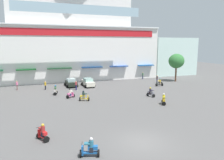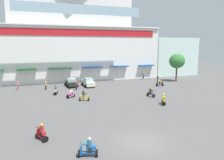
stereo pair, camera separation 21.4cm
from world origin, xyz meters
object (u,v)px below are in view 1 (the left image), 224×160
(scooter_rider_1, at_px, (160,83))
(parked_car_0, at_px, (71,83))
(scooter_rider_8, at_px, (90,149))
(scooter_rider_7, at_px, (56,91))
(pedestrian_3, at_px, (157,79))
(scooter_rider_5, at_px, (84,97))
(parked_car_1, at_px, (88,82))
(scooter_rider_6, at_px, (151,93))
(plaza_tree_1, at_px, (176,61))
(scooter_rider_2, at_px, (164,100))
(scooter_rider_4, at_px, (43,133))
(pedestrian_1, at_px, (76,85))
(pedestrian_0, at_px, (45,85))
(pedestrian_2, at_px, (143,75))
(pedestrian_4, at_px, (17,85))
(scooter_rider_3, at_px, (70,94))

(scooter_rider_1, bearing_deg, parked_car_0, 161.80)
(parked_car_0, bearing_deg, scooter_rider_8, -95.89)
(scooter_rider_1, xyz_separation_m, scooter_rider_7, (-19.61, -0.53, 0.03))
(pedestrian_3, bearing_deg, scooter_rider_5, -153.28)
(parked_car_1, bearing_deg, scooter_rider_6, -57.35)
(plaza_tree_1, distance_m, scooter_rider_2, 19.79)
(scooter_rider_7, bearing_deg, scooter_rider_4, -98.36)
(scooter_rider_7, xyz_separation_m, pedestrian_3, (20.78, 3.35, 0.33))
(pedestrian_1, bearing_deg, parked_car_1, 42.58)
(parked_car_1, relative_size, scooter_rider_7, 2.73)
(pedestrian_3, bearing_deg, scooter_rider_8, -130.14)
(parked_car_1, bearing_deg, scooter_rider_1, -18.49)
(plaza_tree_1, height_order, scooter_rider_5, plaza_tree_1)
(scooter_rider_8, xyz_separation_m, pedestrian_0, (-2.03, 25.02, 0.28))
(scooter_rider_2, xyz_separation_m, scooter_rider_8, (-12.57, -9.87, 0.00))
(pedestrian_2, height_order, pedestrian_3, pedestrian_3)
(scooter_rider_6, bearing_deg, scooter_rider_1, 49.41)
(plaza_tree_1, xyz_separation_m, parked_car_0, (-22.51, 1.80, -3.65))
(scooter_rider_2, bearing_deg, scooter_rider_5, 151.31)
(scooter_rider_5, relative_size, pedestrian_0, 0.97)
(plaza_tree_1, relative_size, scooter_rider_7, 3.88)
(scooter_rider_5, bearing_deg, scooter_rider_8, -100.68)
(pedestrian_0, bearing_deg, pedestrian_4, 165.54)
(scooter_rider_5, bearing_deg, scooter_rider_7, 123.32)
(pedestrian_4, bearing_deg, scooter_rider_3, -47.36)
(pedestrian_4, bearing_deg, scooter_rider_8, -75.61)
(pedestrian_0, bearing_deg, scooter_rider_1, -10.71)
(scooter_rider_5, distance_m, scooter_rider_6, 10.25)
(scooter_rider_3, height_order, scooter_rider_7, scooter_rider_7)
(scooter_rider_2, bearing_deg, plaza_tree_1, 49.29)
(pedestrian_3, bearing_deg, parked_car_0, 171.78)
(scooter_rider_7, bearing_deg, pedestrian_1, 32.40)
(parked_car_1, height_order, scooter_rider_4, parked_car_1)
(pedestrian_2, bearing_deg, scooter_rider_1, -96.49)
(scooter_rider_8, bearing_deg, scooter_rider_2, 38.13)
(parked_car_1, height_order, pedestrian_2, pedestrian_2)
(scooter_rider_7, height_order, scooter_rider_8, scooter_rider_7)
(scooter_rider_6, bearing_deg, pedestrian_0, 144.30)
(scooter_rider_2, bearing_deg, scooter_rider_3, 145.80)
(scooter_rider_6, xyz_separation_m, scooter_rider_7, (-13.71, 6.35, 0.04))
(scooter_rider_6, height_order, pedestrian_2, pedestrian_2)
(plaza_tree_1, xyz_separation_m, pedestrian_1, (-22.15, -1.69, -3.49))
(scooter_rider_2, relative_size, scooter_rider_5, 0.99)
(scooter_rider_3, relative_size, scooter_rider_4, 0.99)
(plaza_tree_1, height_order, scooter_rider_6, plaza_tree_1)
(scooter_rider_7, bearing_deg, scooter_rider_1, 1.54)
(scooter_rider_4, bearing_deg, scooter_rider_5, 62.21)
(scooter_rider_8, height_order, pedestrian_3, pedestrian_3)
(plaza_tree_1, bearing_deg, parked_car_0, 175.42)
(scooter_rider_4, height_order, scooter_rider_6, scooter_rider_4)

